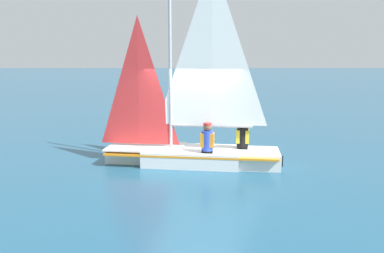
# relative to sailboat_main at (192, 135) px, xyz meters

# --- Properties ---
(ground_plane) EXTENTS (260.00, 260.00, 0.00)m
(ground_plane) POSITION_rel_sailboat_main_xyz_m (0.00, -0.00, -0.78)
(ground_plane) COLOR #235675
(sailboat_main) EXTENTS (4.68, 1.94, 5.28)m
(sailboat_main) POSITION_rel_sailboat_main_xyz_m (0.00, 0.00, 0.00)
(sailboat_main) COLOR white
(sailboat_main) RESTS_ON ground_plane
(sailor_helm) EXTENTS (0.37, 0.34, 1.16)m
(sailor_helm) POSITION_rel_sailboat_main_xyz_m (-0.38, 0.41, -0.15)
(sailor_helm) COLOR black
(sailor_helm) RESTS_ON ground_plane
(sailor_crew) EXTENTS (0.37, 0.34, 1.16)m
(sailor_crew) POSITION_rel_sailboat_main_xyz_m (-1.34, -0.03, -0.16)
(sailor_crew) COLOR black
(sailor_crew) RESTS_ON ground_plane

